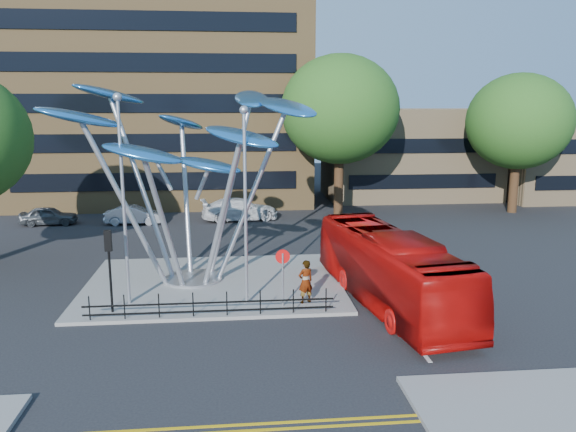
{
  "coord_description": "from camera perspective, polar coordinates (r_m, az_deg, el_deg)",
  "views": [
    {
      "loc": [
        0.04,
        -19.8,
        8.57
      ],
      "look_at": [
        2.36,
        4.0,
        3.71
      ],
      "focal_mm": 35.0,
      "sensor_mm": 36.0,
      "label": 1
    }
  ],
  "objects": [
    {
      "name": "double_yellow_far",
      "position": [
        15.99,
        -5.2,
        -20.96
      ],
      "size": [
        40.0,
        0.12,
        0.01
      ],
      "primitive_type": "cube",
      "color": "gold",
      "rests_on": "ground"
    },
    {
      "name": "low_building_far",
      "position": [
        56.64,
        26.5,
        5.15
      ],
      "size": [
        12.0,
        8.0,
        7.0
      ],
      "primitive_type": "cube",
      "color": "tan",
      "rests_on": "ground"
    },
    {
      "name": "brick_tower",
      "position": [
        52.55,
        -12.79,
        18.24
      ],
      "size": [
        25.0,
        15.0,
        30.0
      ],
      "primitive_type": "cube",
      "color": "olive",
      "rests_on": "ground"
    },
    {
      "name": "traffic_island",
      "position": [
        27.18,
        -7.54,
        -6.83
      ],
      "size": [
        12.0,
        9.0,
        0.15
      ],
      "primitive_type": "cube",
      "color": "slate",
      "rests_on": "ground"
    },
    {
      "name": "parked_car_mid",
      "position": [
        41.59,
        -15.37,
        0.11
      ],
      "size": [
        4.06,
        1.5,
        1.33
      ],
      "primitive_type": "imported",
      "rotation": [
        0.0,
        0.0,
        1.55
      ],
      "color": "#ADAFB5",
      "rests_on": "ground"
    },
    {
      "name": "parked_car_left",
      "position": [
        43.34,
        -23.14,
        0.02
      ],
      "size": [
        3.97,
        1.86,
        1.31
      ],
      "primitive_type": "imported",
      "rotation": [
        0.0,
        0.0,
        1.65
      ],
      "color": "#44484C",
      "rests_on": "ground"
    },
    {
      "name": "low_building_near",
      "position": [
        52.5,
        12.22,
        6.23
      ],
      "size": [
        15.0,
        8.0,
        8.0
      ],
      "primitive_type": "cube",
      "color": "tan",
      "rests_on": "ground"
    },
    {
      "name": "red_bus",
      "position": [
        24.48,
        10.26,
        -5.29
      ],
      "size": [
        4.33,
        11.65,
        3.17
      ],
      "primitive_type": "imported",
      "rotation": [
        0.0,
        0.0,
        0.15
      ],
      "color": "#A80A07",
      "rests_on": "ground"
    },
    {
      "name": "street_lamp_left",
      "position": [
        23.96,
        -16.48,
        3.3
      ],
      "size": [
        0.36,
        0.36,
        8.8
      ],
      "color": "#9EA0A5",
      "rests_on": "traffic_island"
    },
    {
      "name": "traffic_light_island",
      "position": [
        23.63,
        -17.74,
        -3.68
      ],
      "size": [
        0.28,
        0.18,
        3.42
      ],
      "color": "black",
      "rests_on": "traffic_island"
    },
    {
      "name": "leaf_sculpture",
      "position": [
        26.62,
        -10.2,
        7.64
      ],
      "size": [
        12.72,
        9.54,
        9.51
      ],
      "color": "#9EA0A5",
      "rests_on": "traffic_island"
    },
    {
      "name": "no_entry_sign_island",
      "position": [
        23.4,
        -0.54,
        -5.3
      ],
      "size": [
        0.6,
        0.1,
        2.45
      ],
      "color": "#9EA0A5",
      "rests_on": "traffic_island"
    },
    {
      "name": "pedestrian",
      "position": [
        24.02,
        1.79,
        -6.67
      ],
      "size": [
        0.81,
        0.68,
        1.88
      ],
      "primitive_type": "imported",
      "rotation": [
        0.0,
        0.0,
        3.54
      ],
      "color": "gray",
      "rests_on": "traffic_island"
    },
    {
      "name": "pedestrian_railing_front",
      "position": [
        22.97,
        -7.92,
        -9.06
      ],
      "size": [
        10.0,
        0.06,
        1.0
      ],
      "color": "black",
      "rests_on": "traffic_island"
    },
    {
      "name": "tree_right",
      "position": [
        42.56,
        5.3,
        10.71
      ],
      "size": [
        8.8,
        8.8,
        12.11
      ],
      "color": "black",
      "rests_on": "ground"
    },
    {
      "name": "ground",
      "position": [
        21.58,
        -5.34,
        -11.98
      ],
      "size": [
        120.0,
        120.0,
        0.0
      ],
      "primitive_type": "plane",
      "color": "black",
      "rests_on": "ground"
    },
    {
      "name": "street_lamp_right",
      "position": [
        23.07,
        -4.38,
        2.78
      ],
      "size": [
        0.36,
        0.36,
        8.3
      ],
      "color": "#9EA0A5",
      "rests_on": "traffic_island"
    },
    {
      "name": "parked_car_right",
      "position": [
        41.6,
        -4.93,
        0.69
      ],
      "size": [
        5.88,
        3.14,
        1.62
      ],
      "primitive_type": "imported",
      "rotation": [
        0.0,
        0.0,
        1.73
      ],
      "color": "silver",
      "rests_on": "ground"
    },
    {
      "name": "double_yellow_near",
      "position": [
        16.24,
        -5.21,
        -20.4
      ],
      "size": [
        40.0,
        0.12,
        0.01
      ],
      "primitive_type": "cube",
      "color": "gold",
      "rests_on": "ground"
    },
    {
      "name": "tree_far",
      "position": [
        47.24,
        22.41,
        8.85
      ],
      "size": [
        8.0,
        8.0,
        10.81
      ],
      "color": "black",
      "rests_on": "ground"
    }
  ]
}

